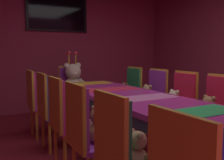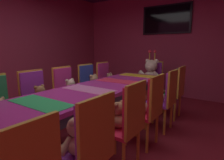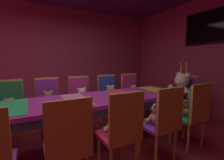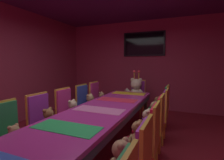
{
  "view_description": "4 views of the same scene",
  "coord_description": "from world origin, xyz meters",
  "px_view_note": "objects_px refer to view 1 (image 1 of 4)",
  "views": [
    {
      "loc": [
        -1.66,
        -2.32,
        1.24
      ],
      "look_at": [
        0.08,
        0.88,
        0.85
      ],
      "focal_mm": 41.93,
      "sensor_mm": 36.0,
      "label": 1
    },
    {
      "loc": [
        1.72,
        -1.91,
        1.34
      ],
      "look_at": [
        0.11,
        0.42,
        0.82
      ],
      "focal_mm": 29.66,
      "sensor_mm": 36.0,
      "label": 2
    },
    {
      "loc": [
        2.19,
        -0.56,
        1.31
      ],
      "look_at": [
        0.13,
        0.51,
        1.01
      ],
      "focal_mm": 25.09,
      "sensor_mm": 36.0,
      "label": 3
    },
    {
      "loc": [
        1.16,
        -2.25,
        1.44
      ],
      "look_at": [
        -0.09,
        0.73,
        1.13
      ],
      "focal_mm": 27.23,
      "sensor_mm": 36.0,
      "label": 4
    }
  ],
  "objects_px": {
    "chair_left_4": "(48,104)",
    "teddy_right_4": "(147,96)",
    "chair_right_2": "(217,108)",
    "chair_left_1": "(120,151)",
    "chair_left_5": "(36,97)",
    "chair_left_3": "(63,114)",
    "chair_right_5": "(131,89)",
    "teddy_left_1": "(138,151)",
    "chair_right_4": "(154,94)",
    "teddy_left_4": "(60,102)",
    "teddy_left_3": "(76,112)",
    "teddy_right_3": "(173,102)",
    "throne_chair": "(70,86)",
    "teddy_right_5": "(124,91)",
    "banquet_table": "(144,105)",
    "teddy_left_5": "(46,97)",
    "king_teddy_bear": "(73,81)",
    "chair_right_3": "(181,100)",
    "teddy_left_2": "(100,127)",
    "wall_tv": "(58,13)",
    "teddy_right_2": "(208,111)",
    "chair_left_2": "(84,129)"
  },
  "relations": [
    {
      "from": "teddy_right_3",
      "to": "chair_right_4",
      "type": "xyz_separation_m",
      "value": [
        0.16,
        0.6,
        0.01
      ]
    },
    {
      "from": "chair_left_4",
      "to": "teddy_left_5",
      "type": "relative_size",
      "value": 3.24
    },
    {
      "from": "banquet_table",
      "to": "teddy_right_3",
      "type": "distance_m",
      "value": 0.74
    },
    {
      "from": "teddy_left_4",
      "to": "teddy_left_5",
      "type": "relative_size",
      "value": 1.15
    },
    {
      "from": "teddy_left_3",
      "to": "teddy_right_3",
      "type": "distance_m",
      "value": 1.36
    },
    {
      "from": "teddy_left_3",
      "to": "chair_right_5",
      "type": "height_order",
      "value": "chair_right_5"
    },
    {
      "from": "teddy_right_5",
      "to": "throne_chair",
      "type": "relative_size",
      "value": 0.28
    },
    {
      "from": "chair_left_5",
      "to": "chair_right_3",
      "type": "distance_m",
      "value": 2.06
    },
    {
      "from": "chair_right_2",
      "to": "chair_right_3",
      "type": "relative_size",
      "value": 1.0
    },
    {
      "from": "chair_left_3",
      "to": "chair_right_5",
      "type": "xyz_separation_m",
      "value": [
        1.63,
        1.22,
        0.0
      ]
    },
    {
      "from": "teddy_left_1",
      "to": "teddy_left_4",
      "type": "xyz_separation_m",
      "value": [
        0.01,
        1.79,
        0.03
      ]
    },
    {
      "from": "teddy_right_2",
      "to": "king_teddy_bear",
      "type": "distance_m",
      "value": 2.6
    },
    {
      "from": "teddy_left_5",
      "to": "king_teddy_bear",
      "type": "bearing_deg",
      "value": 45.78
    },
    {
      "from": "chair_left_2",
      "to": "chair_left_5",
      "type": "xyz_separation_m",
      "value": [
        -0.0,
        1.82,
        0.0
      ]
    },
    {
      "from": "chair_left_3",
      "to": "teddy_right_4",
      "type": "height_order",
      "value": "chair_left_3"
    },
    {
      "from": "chair_left_4",
      "to": "wall_tv",
      "type": "xyz_separation_m",
      "value": [
        0.81,
        2.21,
        1.45
      ]
    },
    {
      "from": "teddy_right_4",
      "to": "throne_chair",
      "type": "distance_m",
      "value": 1.64
    },
    {
      "from": "teddy_left_3",
      "to": "chair_right_2",
      "type": "xyz_separation_m",
      "value": [
        1.5,
        -0.58,
        -0.0
      ]
    },
    {
      "from": "chair_left_3",
      "to": "teddy_right_5",
      "type": "bearing_deg",
      "value": 39.32
    },
    {
      "from": "chair_left_4",
      "to": "teddy_right_3",
      "type": "xyz_separation_m",
      "value": [
        1.49,
        -0.62,
        -0.01
      ]
    },
    {
      "from": "chair_left_1",
      "to": "chair_left_5",
      "type": "distance_m",
      "value": 2.4
    },
    {
      "from": "teddy_left_5",
      "to": "teddy_right_5",
      "type": "relative_size",
      "value": 1.09
    },
    {
      "from": "chair_left_3",
      "to": "chair_left_4",
      "type": "bearing_deg",
      "value": 88.84
    },
    {
      "from": "teddy_left_1",
      "to": "chair_right_4",
      "type": "bearing_deg",
      "value": 49.61
    },
    {
      "from": "chair_left_3",
      "to": "banquet_table",
      "type": "bearing_deg",
      "value": -19.22
    },
    {
      "from": "throne_chair",
      "to": "chair_left_3",
      "type": "bearing_deg",
      "value": -21.58
    },
    {
      "from": "chair_left_5",
      "to": "teddy_left_5",
      "type": "distance_m",
      "value": 0.14
    },
    {
      "from": "wall_tv",
      "to": "teddy_right_5",
      "type": "bearing_deg",
      "value": -67.39
    },
    {
      "from": "chair_left_1",
      "to": "chair_left_5",
      "type": "bearing_deg",
      "value": 90.38
    },
    {
      "from": "chair_right_3",
      "to": "throne_chair",
      "type": "xyz_separation_m",
      "value": [
        -0.82,
        2.1,
        0.0
      ]
    },
    {
      "from": "chair_left_1",
      "to": "chair_right_2",
      "type": "bearing_deg",
      "value": 20.03
    },
    {
      "from": "chair_left_2",
      "to": "chair_right_3",
      "type": "relative_size",
      "value": 1.0
    },
    {
      "from": "banquet_table",
      "to": "throne_chair",
      "type": "xyz_separation_m",
      "value": [
        0.0,
        2.38,
        -0.06
      ]
    },
    {
      "from": "throne_chair",
      "to": "king_teddy_bear",
      "type": "distance_m",
      "value": 0.2
    },
    {
      "from": "teddy_left_2",
      "to": "chair_left_5",
      "type": "relative_size",
      "value": 0.34
    },
    {
      "from": "chair_right_4",
      "to": "teddy_left_3",
      "type": "bearing_deg",
      "value": 21.55
    },
    {
      "from": "chair_right_2",
      "to": "teddy_right_4",
      "type": "height_order",
      "value": "chair_right_2"
    },
    {
      "from": "teddy_right_3",
      "to": "chair_right_4",
      "type": "height_order",
      "value": "chair_right_4"
    },
    {
      "from": "teddy_left_4",
      "to": "chair_right_5",
      "type": "bearing_deg",
      "value": 22.42
    },
    {
      "from": "teddy_left_5",
      "to": "chair_right_5",
      "type": "distance_m",
      "value": 1.5
    },
    {
      "from": "teddy_left_4",
      "to": "teddy_right_3",
      "type": "height_order",
      "value": "teddy_left_4"
    },
    {
      "from": "chair_left_1",
      "to": "teddy_right_5",
      "type": "distance_m",
      "value": 2.82
    },
    {
      "from": "teddy_left_1",
      "to": "teddy_left_4",
      "type": "relative_size",
      "value": 0.78
    },
    {
      "from": "king_teddy_bear",
      "to": "teddy_left_1",
      "type": "bearing_deg",
      "value": -12.31
    },
    {
      "from": "king_teddy_bear",
      "to": "chair_left_2",
      "type": "bearing_deg",
      "value": -18.3
    },
    {
      "from": "chair_left_4",
      "to": "teddy_right_4",
      "type": "relative_size",
      "value": 3.18
    },
    {
      "from": "teddy_left_4",
      "to": "king_teddy_bear",
      "type": "distance_m",
      "value": 1.48
    },
    {
      "from": "chair_left_4",
      "to": "teddy_left_5",
      "type": "height_order",
      "value": "chair_left_4"
    },
    {
      "from": "teddy_left_2",
      "to": "wall_tv",
      "type": "height_order",
      "value": "wall_tv"
    },
    {
      "from": "teddy_right_4",
      "to": "chair_right_3",
      "type": "bearing_deg",
      "value": 102.07
    }
  ]
}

